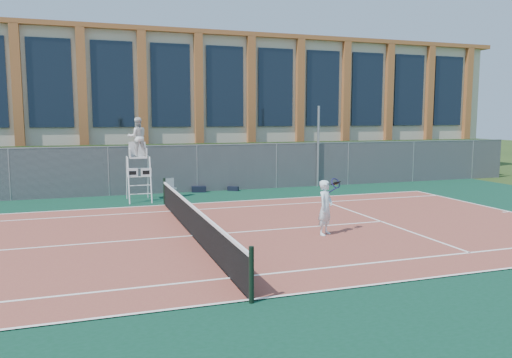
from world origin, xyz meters
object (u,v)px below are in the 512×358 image
object	(u,v)px
steel_pole	(318,146)
umpire_chair	(137,139)
plastic_chair	(171,186)
tennis_player	(326,207)

from	to	relation	value
steel_pole	umpire_chair	size ratio (longest dim) A/B	1.15
plastic_chair	tennis_player	xyz separation A→B (m)	(3.20, -8.76, 0.36)
steel_pole	plastic_chair	world-z (taller)	steel_pole
tennis_player	umpire_chair	bearing A→B (deg)	119.57
steel_pole	tennis_player	size ratio (longest dim) A/B	2.47
umpire_chair	plastic_chair	distance (m)	2.61
plastic_chair	steel_pole	bearing A→B (deg)	7.81
steel_pole	plastic_chair	bearing A→B (deg)	-172.19
steel_pole	plastic_chair	size ratio (longest dim) A/B	4.98
umpire_chair	tennis_player	bearing A→B (deg)	-60.43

